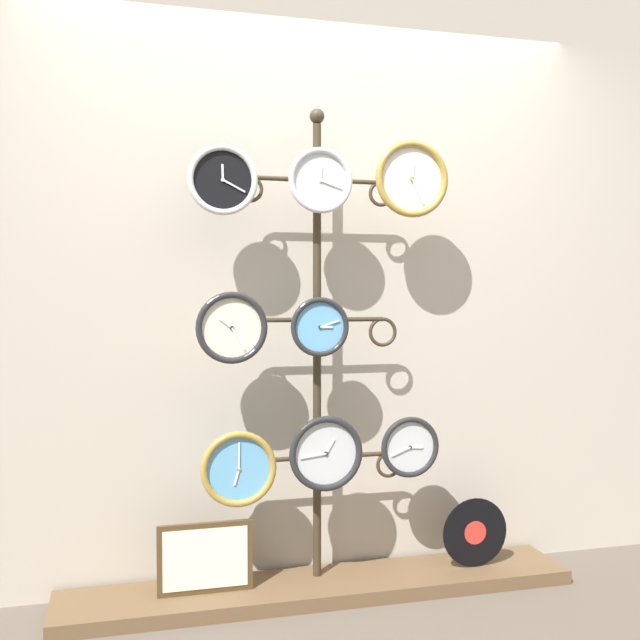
{
  "coord_description": "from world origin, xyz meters",
  "views": [
    {
      "loc": [
        -0.81,
        -2.7,
        1.28
      ],
      "look_at": [
        0.0,
        0.36,
        1.17
      ],
      "focal_mm": 42.0,
      "sensor_mm": 36.0,
      "label": 1
    }
  ],
  "objects_px": {
    "clock_top_left": "(223,180)",
    "display_stand": "(317,422)",
    "clock_middle_left": "(232,328)",
    "vinyl_record": "(475,533)",
    "clock_bottom_center": "(326,453)",
    "clock_bottom_right": "(410,447)",
    "clock_bottom_left": "(239,469)",
    "picture_frame": "(205,558)",
    "clock_top_right": "(412,179)",
    "clock_middle_center": "(320,327)",
    "clock_top_center": "(320,180)"
  },
  "relations": [
    {
      "from": "clock_bottom_center",
      "to": "clock_bottom_right",
      "type": "relative_size",
      "value": 1.2
    },
    {
      "from": "clock_top_left",
      "to": "vinyl_record",
      "type": "bearing_deg",
      "value": 0.65
    },
    {
      "from": "picture_frame",
      "to": "vinyl_record",
      "type": "bearing_deg",
      "value": -0.48
    },
    {
      "from": "clock_middle_center",
      "to": "clock_bottom_right",
      "type": "bearing_deg",
      "value": 0.85
    },
    {
      "from": "vinyl_record",
      "to": "picture_frame",
      "type": "height_order",
      "value": "vinyl_record"
    },
    {
      "from": "display_stand",
      "to": "clock_top_center",
      "type": "relative_size",
      "value": 7.56
    },
    {
      "from": "clock_middle_left",
      "to": "clock_bottom_right",
      "type": "distance_m",
      "value": 0.93
    },
    {
      "from": "display_stand",
      "to": "clock_bottom_right",
      "type": "relative_size",
      "value": 7.82
    },
    {
      "from": "clock_bottom_left",
      "to": "vinyl_record",
      "type": "relative_size",
      "value": 1.01
    },
    {
      "from": "display_stand",
      "to": "clock_top_right",
      "type": "height_order",
      "value": "display_stand"
    },
    {
      "from": "clock_top_left",
      "to": "clock_top_right",
      "type": "height_order",
      "value": "clock_top_right"
    },
    {
      "from": "display_stand",
      "to": "clock_middle_center",
      "type": "distance_m",
      "value": 0.43
    },
    {
      "from": "clock_top_right",
      "to": "picture_frame",
      "type": "height_order",
      "value": "clock_top_right"
    },
    {
      "from": "clock_middle_left",
      "to": "vinyl_record",
      "type": "bearing_deg",
      "value": 0.69
    },
    {
      "from": "clock_bottom_left",
      "to": "clock_bottom_center",
      "type": "bearing_deg",
      "value": -3.71
    },
    {
      "from": "clock_bottom_center",
      "to": "clock_middle_left",
      "type": "bearing_deg",
      "value": 176.77
    },
    {
      "from": "display_stand",
      "to": "clock_middle_left",
      "type": "xyz_separation_m",
      "value": [
        -0.38,
        -0.1,
        0.42
      ]
    },
    {
      "from": "clock_bottom_center",
      "to": "clock_bottom_right",
      "type": "distance_m",
      "value": 0.38
    },
    {
      "from": "clock_middle_center",
      "to": "vinyl_record",
      "type": "distance_m",
      "value": 1.18
    },
    {
      "from": "clock_top_left",
      "to": "display_stand",
      "type": "bearing_deg",
      "value": 12.9
    },
    {
      "from": "clock_top_right",
      "to": "clock_middle_center",
      "type": "height_order",
      "value": "clock_top_right"
    },
    {
      "from": "clock_top_left",
      "to": "clock_top_right",
      "type": "bearing_deg",
      "value": -0.47
    },
    {
      "from": "clock_middle_left",
      "to": "clock_bottom_center",
      "type": "height_order",
      "value": "clock_middle_left"
    },
    {
      "from": "clock_bottom_center",
      "to": "vinyl_record",
      "type": "bearing_deg",
      "value": 2.86
    },
    {
      "from": "clock_bottom_left",
      "to": "clock_top_left",
      "type": "bearing_deg",
      "value": -178.87
    },
    {
      "from": "clock_middle_center",
      "to": "clock_bottom_right",
      "type": "xyz_separation_m",
      "value": [
        0.41,
        0.01,
        -0.52
      ]
    },
    {
      "from": "clock_bottom_left",
      "to": "clock_middle_left",
      "type": "bearing_deg",
      "value": -176.55
    },
    {
      "from": "display_stand",
      "to": "clock_bottom_left",
      "type": "distance_m",
      "value": 0.4
    },
    {
      "from": "display_stand",
      "to": "picture_frame",
      "type": "height_order",
      "value": "display_stand"
    },
    {
      "from": "clock_bottom_right",
      "to": "clock_top_right",
      "type": "bearing_deg",
      "value": -63.85
    },
    {
      "from": "clock_top_left",
      "to": "clock_top_center",
      "type": "distance_m",
      "value": 0.41
    },
    {
      "from": "clock_top_left",
      "to": "clock_middle_left",
      "type": "xyz_separation_m",
      "value": [
        0.03,
        -0.0,
        -0.59
      ]
    },
    {
      "from": "clock_middle_left",
      "to": "vinyl_record",
      "type": "relative_size",
      "value": 0.95
    },
    {
      "from": "clock_middle_center",
      "to": "clock_bottom_left",
      "type": "xyz_separation_m",
      "value": [
        -0.34,
        0.01,
        -0.58
      ]
    },
    {
      "from": "clock_bottom_right",
      "to": "vinyl_record",
      "type": "height_order",
      "value": "clock_bottom_right"
    },
    {
      "from": "clock_bottom_right",
      "to": "clock_bottom_center",
      "type": "bearing_deg",
      "value": -176.96
    },
    {
      "from": "clock_middle_center",
      "to": "vinyl_record",
      "type": "bearing_deg",
      "value": 1.64
    },
    {
      "from": "clock_top_left",
      "to": "clock_bottom_left",
      "type": "relative_size",
      "value": 0.91
    },
    {
      "from": "clock_top_left",
      "to": "clock_middle_center",
      "type": "distance_m",
      "value": 0.72
    },
    {
      "from": "clock_middle_center",
      "to": "vinyl_record",
      "type": "relative_size",
      "value": 0.81
    },
    {
      "from": "clock_bottom_left",
      "to": "clock_bottom_right",
      "type": "bearing_deg",
      "value": -0.25
    },
    {
      "from": "clock_top_right",
      "to": "clock_bottom_right",
      "type": "relative_size",
      "value": 1.24
    },
    {
      "from": "clock_middle_left",
      "to": "clock_bottom_center",
      "type": "relative_size",
      "value": 0.92
    },
    {
      "from": "clock_bottom_right",
      "to": "vinyl_record",
      "type": "distance_m",
      "value": 0.52
    },
    {
      "from": "clock_top_left",
      "to": "clock_bottom_left",
      "type": "distance_m",
      "value": 1.17
    },
    {
      "from": "display_stand",
      "to": "picture_frame",
      "type": "relative_size",
      "value": 5.34
    },
    {
      "from": "display_stand",
      "to": "clock_top_right",
      "type": "xyz_separation_m",
      "value": [
        0.39,
        -0.1,
        1.04
      ]
    },
    {
      "from": "clock_top_left",
      "to": "clock_bottom_left",
      "type": "xyz_separation_m",
      "value": [
        0.06,
        0.0,
        -1.17
      ]
    },
    {
      "from": "vinyl_record",
      "to": "clock_bottom_left",
      "type": "bearing_deg",
      "value": -179.38
    },
    {
      "from": "clock_bottom_center",
      "to": "picture_frame",
      "type": "bearing_deg",
      "value": 174.8
    }
  ]
}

